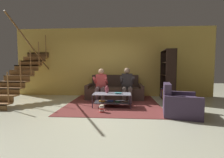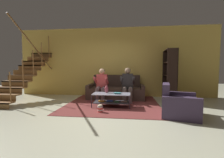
{
  "view_description": "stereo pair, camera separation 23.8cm",
  "coord_description": "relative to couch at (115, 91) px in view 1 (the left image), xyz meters",
  "views": [
    {
      "loc": [
        0.43,
        -4.0,
        1.19
      ],
      "look_at": [
        0.09,
        0.94,
        0.83
      ],
      "focal_mm": 24.0,
      "sensor_mm": 36.0,
      "label": 1
    },
    {
      "loc": [
        0.67,
        -3.98,
        1.19
      ],
      "look_at": [
        0.09,
        0.94,
        0.83
      ],
      "focal_mm": 24.0,
      "sensor_mm": 36.0,
      "label": 2
    }
  ],
  "objects": [
    {
      "name": "coffee_table",
      "position": [
        -0.02,
        -1.33,
        -0.02
      ],
      "size": [
        1.16,
        0.56,
        0.41
      ],
      "color": "#B2B3C7",
      "rests_on": "ground"
    },
    {
      "name": "person_seated_left",
      "position": [
        -0.47,
        -0.58,
        0.35
      ],
      "size": [
        0.5,
        0.58,
        1.18
      ],
      "color": "brown",
      "rests_on": "ground"
    },
    {
      "name": "armchair",
      "position": [
        1.75,
        -2.02,
        -0.02
      ],
      "size": [
        1.02,
        1.11,
        0.8
      ],
      "color": "#40314B",
      "rests_on": "ground"
    },
    {
      "name": "person_seated_right",
      "position": [
        0.47,
        -0.58,
        0.37
      ],
      "size": [
        0.5,
        0.58,
        1.21
      ],
      "color": "brown",
      "rests_on": "ground"
    },
    {
      "name": "back_partition",
      "position": [
        -0.14,
        0.56,
        1.16
      ],
      "size": [
        8.4,
        0.12,
        2.9
      ],
      "primitive_type": "cube",
      "color": "gold",
      "rests_on": "ground"
    },
    {
      "name": "popcorn_tub",
      "position": [
        -0.25,
        -1.97,
        -0.18
      ],
      "size": [
        0.13,
        0.13,
        0.21
      ],
      "color": "red",
      "rests_on": "ground"
    },
    {
      "name": "book_stack",
      "position": [
        0.18,
        -1.39,
        0.14
      ],
      "size": [
        0.24,
        0.19,
        0.04
      ],
      "color": "#1E2C2E",
      "rests_on": "coffee_table"
    },
    {
      "name": "bookshelf",
      "position": [
        2.06,
        -0.03,
        0.43
      ],
      "size": [
        0.44,
        1.15,
        1.86
      ],
      "color": "black",
      "rests_on": "ground"
    },
    {
      "name": "area_rug",
      "position": [
        -0.01,
        -0.8,
        -0.28
      ],
      "size": [
        3.0,
        3.28,
        0.01
      ],
      "color": "brown",
      "rests_on": "ground"
    },
    {
      "name": "ground",
      "position": [
        -0.14,
        -1.9,
        -0.29
      ],
      "size": [
        16.8,
        16.8,
        0.0
      ],
      "primitive_type": "plane",
      "color": "beige"
    },
    {
      "name": "vase",
      "position": [
        -0.19,
        -1.22,
        0.23
      ],
      "size": [
        0.12,
        0.12,
        0.24
      ],
      "color": "brown",
      "rests_on": "coffee_table"
    },
    {
      "name": "staircase_run",
      "position": [
        -3.37,
        -0.67,
        0.76
      ],
      "size": [
        0.97,
        2.76,
        2.8
      ],
      "color": "#986638",
      "rests_on": "ground"
    },
    {
      "name": "couch",
      "position": [
        0.0,
        0.0,
        0.0
      ],
      "size": [
        2.17,
        0.99,
        0.91
      ],
      "color": "#443228",
      "rests_on": "ground"
    }
  ]
}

